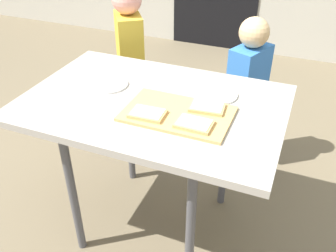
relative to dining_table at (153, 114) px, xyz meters
name	(u,v)px	position (x,y,z in m)	size (l,w,h in m)	color
ground_plane	(156,222)	(0.00, 0.00, -0.68)	(16.00, 16.00, 0.00)	#6E6149
dining_table	(153,114)	(0.00, 0.00, 0.00)	(1.11, 0.75, 0.75)	#A7A196
cutting_board	(178,114)	(0.14, -0.07, 0.07)	(0.43, 0.27, 0.01)	tan
pizza_slice_near_right	(194,124)	(0.23, -0.14, 0.09)	(0.14, 0.10, 0.02)	tan
pizza_slice_far_right	(207,107)	(0.24, 0.00, 0.09)	(0.15, 0.11, 0.02)	tan
pizza_slice_near_left	(148,113)	(0.04, -0.13, 0.09)	(0.14, 0.10, 0.02)	tan
plate_white_right	(216,94)	(0.24, 0.15, 0.07)	(0.19, 0.19, 0.01)	white
plate_white_left	(108,84)	(-0.25, 0.05, 0.07)	(0.19, 0.19, 0.01)	white
child_left	(130,62)	(-0.42, 0.61, -0.07)	(0.25, 0.28, 1.07)	#4B3C6B
child_right	(247,87)	(0.28, 0.69, -0.15)	(0.22, 0.28, 0.94)	#3B204A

